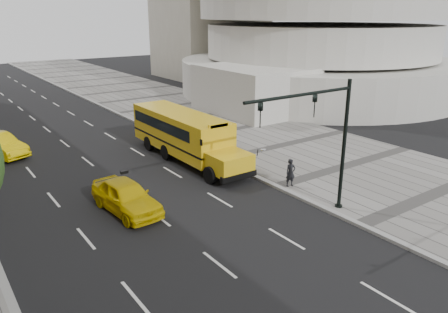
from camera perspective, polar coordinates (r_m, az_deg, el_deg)
ground at (r=25.62m, az=-11.66°, el=-3.17°), size 140.00×140.00×0.00m
sidewalk_museum at (r=31.98m, az=8.28°, el=1.52°), size 12.00×140.00×0.15m
curb_museum at (r=28.33m, az=-0.58°, el=-0.50°), size 0.30×140.00×0.15m
school_bus at (r=28.74m, az=-5.41°, el=3.21°), size 2.96×11.56×3.19m
taxi_near at (r=21.63m, az=-12.66°, el=-5.10°), size 2.27×4.77×1.57m
pedestrian at (r=24.00m, az=8.69°, el=-2.12°), size 0.64×0.50×1.55m
traffic_signal at (r=19.93m, az=13.00°, el=2.93°), size 6.18×0.36×6.40m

